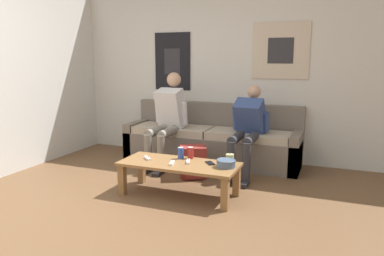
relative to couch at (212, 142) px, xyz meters
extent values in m
plane|color=brown|center=(-0.27, -2.17, -0.28)|extent=(18.00, 18.00, 0.00)
cube|color=silver|center=(-0.27, 0.33, 1.00)|extent=(10.00, 0.05, 2.55)
cube|color=black|center=(-0.72, 0.30, 1.09)|extent=(0.56, 0.01, 0.83)
cube|color=#2D2D33|center=(-0.72, 0.29, 1.09)|extent=(0.25, 0.01, 0.38)
cube|color=beige|center=(0.84, 0.30, 1.24)|extent=(0.74, 0.01, 0.74)
cube|color=#2D2D33|center=(0.84, 0.29, 1.24)|extent=(0.33, 0.01, 0.33)
cube|color=#70665B|center=(0.00, 0.24, 0.12)|extent=(2.41, 0.13, 0.80)
cube|color=#70665B|center=(0.00, -0.09, -0.09)|extent=(2.41, 0.54, 0.38)
cube|color=#70665B|center=(-1.14, -0.09, -0.03)|extent=(0.12, 0.54, 0.50)
cube|color=#70665B|center=(1.14, -0.09, -0.03)|extent=(0.12, 0.54, 0.50)
cube|color=#B2A38E|center=(-0.54, -0.09, 0.15)|extent=(1.06, 0.50, 0.10)
cube|color=#B2A38E|center=(0.54, -0.09, 0.15)|extent=(1.06, 0.50, 0.10)
cube|color=olive|center=(0.10, -1.35, 0.06)|extent=(1.24, 0.52, 0.03)
cube|color=olive|center=(-0.46, -1.14, -0.12)|extent=(0.07, 0.07, 0.32)
cube|color=olive|center=(0.67, -1.14, -0.12)|extent=(0.07, 0.07, 0.32)
cube|color=olive|center=(-0.46, -1.55, -0.12)|extent=(0.07, 0.07, 0.32)
cube|color=olive|center=(0.67, -1.55, -0.12)|extent=(0.07, 0.07, 0.32)
cylinder|color=gray|center=(-0.60, -0.52, 0.20)|extent=(0.11, 0.43, 0.11)
cylinder|color=gray|center=(-0.60, -0.73, -0.03)|extent=(0.10, 0.10, 0.46)
cube|color=#232328|center=(-0.60, -0.80, -0.25)|extent=(0.11, 0.25, 0.05)
cylinder|color=gray|center=(-0.42, -0.52, 0.20)|extent=(0.11, 0.43, 0.11)
cylinder|color=gray|center=(-0.42, -0.73, -0.03)|extent=(0.10, 0.10, 0.46)
cube|color=#232328|center=(-0.42, -0.80, -0.25)|extent=(0.11, 0.25, 0.05)
cube|color=silver|center=(-0.51, -0.23, 0.46)|extent=(0.37, 0.38, 0.58)
sphere|color=tan|center=(-0.51, -0.12, 0.85)|extent=(0.19, 0.19, 0.19)
cylinder|color=silver|center=(-0.70, -0.22, 0.42)|extent=(0.08, 0.12, 0.30)
cylinder|color=silver|center=(-0.31, -0.22, 0.42)|extent=(0.08, 0.12, 0.30)
cylinder|color=#2D2D33|center=(0.49, -0.52, 0.20)|extent=(0.11, 0.43, 0.11)
cylinder|color=#2D2D33|center=(0.49, -0.73, -0.03)|extent=(0.10, 0.10, 0.46)
cube|color=#232328|center=(0.49, -0.80, -0.25)|extent=(0.11, 0.25, 0.05)
cylinder|color=#2D2D33|center=(0.67, -0.52, 0.20)|extent=(0.11, 0.43, 0.11)
cylinder|color=#2D2D33|center=(0.67, -0.73, -0.03)|extent=(0.10, 0.10, 0.46)
cube|color=#232328|center=(0.67, -0.80, -0.25)|extent=(0.11, 0.25, 0.05)
cube|color=#33477F|center=(0.58, -0.19, 0.40)|extent=(0.38, 0.44, 0.51)
sphere|color=tan|center=(0.58, -0.02, 0.72)|extent=(0.17, 0.17, 0.17)
cylinder|color=#33477F|center=(0.39, -0.17, 0.36)|extent=(0.08, 0.14, 0.27)
cylinder|color=#33477F|center=(0.77, -0.17, 0.36)|extent=(0.08, 0.14, 0.27)
cube|color=maroon|center=(0.01, -0.73, -0.09)|extent=(0.39, 0.37, 0.38)
cube|color=maroon|center=(0.07, -0.83, -0.17)|extent=(0.23, 0.18, 0.17)
cylinder|color=#475B75|center=(0.60, -1.31, 0.11)|extent=(0.19, 0.19, 0.07)
torus|color=#475B75|center=(0.60, -1.31, 0.14)|extent=(0.19, 0.19, 0.02)
cylinder|color=tan|center=(0.60, -1.16, 0.12)|extent=(0.09, 0.09, 0.09)
cylinder|color=black|center=(0.60, -1.16, 0.17)|extent=(0.00, 0.00, 0.01)
cylinder|color=#28479E|center=(0.05, -1.19, 0.13)|extent=(0.07, 0.07, 0.12)
cylinder|color=silver|center=(0.05, -1.19, 0.20)|extent=(0.06, 0.06, 0.00)
cylinder|color=maroon|center=(0.15, -1.14, 0.13)|extent=(0.07, 0.07, 0.12)
cylinder|color=silver|center=(0.15, -1.14, 0.20)|extent=(0.06, 0.06, 0.00)
cube|color=white|center=(0.06, -1.42, 0.09)|extent=(0.07, 0.15, 0.02)
cylinder|color=#333842|center=(0.05, -1.39, 0.10)|extent=(0.01, 0.01, 0.00)
cube|color=white|center=(-0.27, -1.36, 0.09)|extent=(0.13, 0.12, 0.02)
cylinder|color=#333842|center=(-0.29, -1.33, 0.10)|extent=(0.01, 0.01, 0.00)
cube|color=white|center=(0.19, -1.31, 0.09)|extent=(0.08, 0.15, 0.02)
cylinder|color=#333842|center=(0.18, -1.28, 0.10)|extent=(0.01, 0.01, 0.00)
cube|color=black|center=(0.42, -1.26, 0.08)|extent=(0.14, 0.15, 0.01)
cube|color=black|center=(0.42, -1.26, 0.08)|extent=(0.12, 0.13, 0.00)
camera|label=1|loc=(1.63, -4.78, 1.16)|focal=35.00mm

